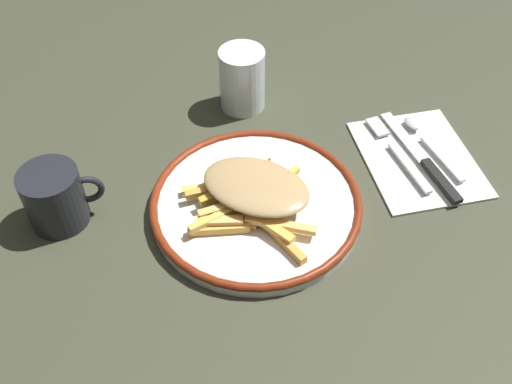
# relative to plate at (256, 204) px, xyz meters

# --- Properties ---
(ground_plane) EXTENTS (2.60, 2.60, 0.00)m
(ground_plane) POSITION_rel_plate_xyz_m (0.00, 0.00, -0.01)
(ground_plane) COLOR #373A29
(plate) EXTENTS (0.30, 0.30, 0.02)m
(plate) POSITION_rel_plate_xyz_m (0.00, 0.00, 0.00)
(plate) COLOR silver
(plate) RESTS_ON ground_plane
(fries_heap) EXTENTS (0.19, 0.21, 0.04)m
(fries_heap) POSITION_rel_plate_xyz_m (-0.01, -0.00, 0.03)
(fries_heap) COLOR #E8A84F
(fries_heap) RESTS_ON plate
(napkin) EXTENTS (0.17, 0.21, 0.01)m
(napkin) POSITION_rel_plate_xyz_m (0.27, 0.04, -0.01)
(napkin) COLOR silver
(napkin) RESTS_ON ground_plane
(fork) EXTENTS (0.04, 0.18, 0.01)m
(fork) POSITION_rel_plate_xyz_m (0.24, 0.05, -0.00)
(fork) COLOR silver
(fork) RESTS_ON napkin
(knife) EXTENTS (0.04, 0.21, 0.01)m
(knife) POSITION_rel_plate_xyz_m (0.27, 0.02, -0.00)
(knife) COLOR black
(knife) RESTS_ON napkin
(spoon) EXTENTS (0.04, 0.15, 0.01)m
(spoon) POSITION_rel_plate_xyz_m (0.29, 0.07, -0.00)
(spoon) COLOR silver
(spoon) RESTS_ON napkin
(water_glass) EXTENTS (0.07, 0.07, 0.10)m
(water_glass) POSITION_rel_plate_xyz_m (0.04, 0.23, 0.04)
(water_glass) COLOR silver
(water_glass) RESTS_ON ground_plane
(coffee_mug) EXTENTS (0.11, 0.08, 0.09)m
(coffee_mug) POSITION_rel_plate_xyz_m (-0.27, 0.05, 0.03)
(coffee_mug) COLOR black
(coffee_mug) RESTS_ON ground_plane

